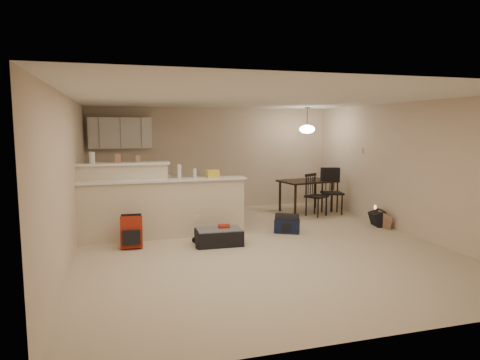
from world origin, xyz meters
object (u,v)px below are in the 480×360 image
object	(u,v)px
dining_table	(306,184)
suitcase	(219,237)
pendant_lamp	(307,129)
dining_chair_far	(332,192)
red_backpack	(132,232)
navy_duffel	(287,226)
dining_chair_near	(317,195)
black_daypack	(378,219)

from	to	relation	value
dining_table	suitcase	xyz separation A→B (m)	(-2.70, -2.27, -0.54)
suitcase	pendant_lamp	bearing A→B (deg)	42.11
dining_chair_far	red_backpack	size ratio (longest dim) A/B	1.96
pendant_lamp	dining_table	bearing A→B (deg)	180.00
dining_chair_far	navy_duffel	bearing A→B (deg)	-129.47
dining_table	navy_duffel	xyz separation A→B (m)	(-1.23, -1.82, -0.54)
suitcase	navy_duffel	size ratio (longest dim) A/B	1.65
dining_chair_near	black_daypack	xyz separation A→B (m)	(0.78, -1.28, -0.33)
dining_table	black_daypack	bearing A→B (deg)	-77.42
pendant_lamp	dining_chair_far	size ratio (longest dim) A/B	0.59
suitcase	red_backpack	xyz separation A→B (m)	(-1.46, 0.24, 0.14)
dining_table	dining_chair_far	world-z (taller)	dining_chair_far
dining_chair_far	black_daypack	size ratio (longest dim) A/B	3.01
suitcase	dining_chair_near	bearing A→B (deg)	34.59
pendant_lamp	dining_chair_near	xyz separation A→B (m)	(0.02, -0.54, -1.51)
dining_chair_far	suitcase	xyz separation A→B (m)	(-3.17, -1.85, -0.39)
suitcase	dining_chair_far	bearing A→B (deg)	32.28
pendant_lamp	navy_duffel	bearing A→B (deg)	-124.13
dining_table	red_backpack	world-z (taller)	dining_table
dining_table	dining_chair_far	xyz separation A→B (m)	(0.48, -0.42, -0.14)
dining_table	pendant_lamp	xyz separation A→B (m)	(0.00, 0.00, 1.32)
dining_chair_near	suitcase	size ratio (longest dim) A/B	1.23
suitcase	black_daypack	bearing A→B (deg)	9.40
black_daypack	red_backpack	bearing A→B (deg)	102.03
navy_duffel	black_daypack	size ratio (longest dim) A/B	1.36
red_backpack	navy_duffel	world-z (taller)	red_backpack
dining_table	dining_chair_near	world-z (taller)	dining_chair_near
dining_chair_far	red_backpack	distance (m)	4.91
suitcase	dining_table	bearing A→B (deg)	42.11
dining_table	dining_chair_far	size ratio (longest dim) A/B	1.29
dining_chair_far	navy_duffel	xyz separation A→B (m)	(-1.71, -1.40, -0.40)
red_backpack	black_daypack	world-z (taller)	red_backpack
black_daypack	navy_duffel	bearing A→B (deg)	99.52
dining_chair_far	dining_table	bearing A→B (deg)	149.85
dining_chair_near	red_backpack	size ratio (longest dim) A/B	1.80
dining_table	black_daypack	distance (m)	2.05
pendant_lamp	red_backpack	bearing A→B (deg)	-153.90
suitcase	red_backpack	size ratio (longest dim) A/B	1.46
dining_chair_near	dining_chair_far	xyz separation A→B (m)	(0.46, 0.12, 0.04)
red_backpack	navy_duffel	xyz separation A→B (m)	(2.92, 0.22, -0.14)
dining_table	red_backpack	size ratio (longest dim) A/B	2.52
dining_table	suitcase	size ratio (longest dim) A/B	1.72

